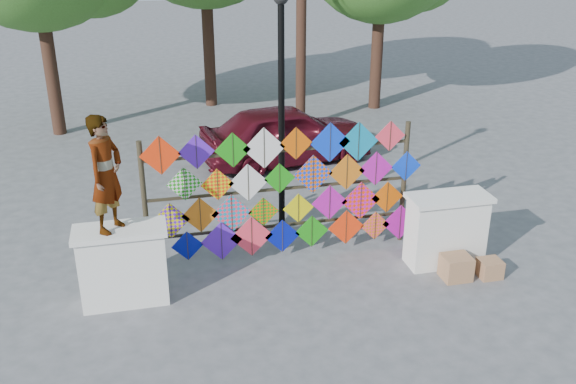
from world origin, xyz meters
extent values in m
plane|color=gray|center=(0.00, 0.00, 0.00)|extent=(80.00, 80.00, 0.00)
cube|color=white|center=(-2.70, -0.20, 0.60)|extent=(1.30, 0.55, 1.20)
cube|color=white|center=(-2.70, -0.20, 1.24)|extent=(1.40, 0.65, 0.08)
cube|color=white|center=(2.70, -0.20, 0.60)|extent=(1.30, 0.55, 1.20)
cube|color=white|center=(2.70, -0.20, 1.24)|extent=(1.40, 0.65, 0.08)
cylinder|color=#30291B|center=(-2.30, 0.80, 1.15)|extent=(0.09, 0.09, 2.30)
cylinder|color=#30291B|center=(2.30, 0.80, 1.15)|extent=(0.09, 0.09, 2.30)
cube|color=#30291B|center=(0.00, 0.80, 0.55)|extent=(4.60, 0.04, 0.04)
cube|color=#30291B|center=(0.00, 0.80, 1.25)|extent=(4.60, 0.04, 0.04)
cube|color=#30291B|center=(0.00, 0.80, 1.95)|extent=(4.60, 0.04, 0.04)
cube|color=#FF320B|center=(-1.98, 0.74, 2.05)|extent=(0.67, 0.01, 0.67)
cube|color=#30291B|center=(-1.98, 0.73, 2.05)|extent=(0.01, 0.01, 0.65)
cube|color=#5C1CD3|center=(-1.40, 0.74, 2.06)|extent=(0.60, 0.01, 0.60)
cube|color=#30291B|center=(-1.40, 0.73, 2.06)|extent=(0.01, 0.01, 0.59)
cube|color=#199111|center=(-0.80, 0.74, 2.05)|extent=(0.61, 0.01, 0.61)
cube|color=#30291B|center=(-0.80, 0.73, 2.05)|extent=(0.01, 0.01, 0.60)
cube|color=white|center=(-0.28, 0.74, 2.04)|extent=(0.72, 0.01, 0.72)
cube|color=#30291B|center=(-0.28, 0.73, 2.04)|extent=(0.01, 0.01, 0.71)
cube|color=#E55607|center=(0.27, 0.74, 2.08)|extent=(0.58, 0.01, 0.58)
cube|color=#30291B|center=(0.27, 0.73, 2.08)|extent=(0.01, 0.01, 0.57)
cube|color=#0A3AEB|center=(0.87, 0.74, 2.05)|extent=(0.71, 0.01, 0.71)
cube|color=#30291B|center=(0.87, 0.73, 2.05)|extent=(0.01, 0.01, 0.70)
cube|color=#0A83AF|center=(1.38, 0.74, 2.02)|extent=(0.71, 0.01, 0.71)
cube|color=#30291B|center=(1.38, 0.73, 2.02)|extent=(0.01, 0.01, 0.70)
cube|color=#FF374E|center=(1.95, 0.74, 2.08)|extent=(0.55, 0.01, 0.55)
cube|color=#30291B|center=(1.95, 0.73, 2.08)|extent=(0.01, 0.01, 0.54)
cube|color=white|center=(-1.63, 0.70, 1.54)|extent=(0.59, 0.01, 0.59)
cube|color=#30291B|center=(-1.63, 0.69, 1.54)|extent=(0.01, 0.01, 0.58)
cube|color=yellow|center=(-1.09, 0.70, 1.47)|extent=(0.57, 0.01, 0.57)
cube|color=#30291B|center=(-1.09, 0.69, 1.47)|extent=(0.01, 0.01, 0.56)
cube|color=white|center=(-0.57, 0.70, 1.46)|extent=(0.67, 0.01, 0.67)
cube|color=#30291B|center=(-0.57, 0.69, 1.46)|extent=(0.01, 0.01, 0.66)
cube|color=#199111|center=(-0.03, 0.70, 1.49)|extent=(0.54, 0.01, 0.54)
cube|color=#30291B|center=(-0.03, 0.69, 1.49)|extent=(0.01, 0.01, 0.53)
cube|color=#0A3AEB|center=(0.56, 0.70, 1.51)|extent=(0.70, 0.01, 0.70)
cube|color=#30291B|center=(0.56, 0.69, 1.51)|extent=(0.01, 0.01, 0.69)
cube|color=orange|center=(1.17, 0.70, 1.50)|extent=(0.66, 0.01, 0.66)
cube|color=#30291B|center=(1.17, 0.69, 1.50)|extent=(0.01, 0.01, 0.65)
cube|color=#C312A5|center=(1.71, 0.70, 1.51)|extent=(0.63, 0.01, 0.63)
cube|color=#30291B|center=(1.71, 0.69, 1.51)|extent=(0.01, 0.01, 0.62)
cube|color=#0A3AEB|center=(2.28, 0.70, 1.51)|extent=(0.56, 0.01, 0.56)
cube|color=#30291B|center=(2.28, 0.69, 1.51)|extent=(0.01, 0.01, 0.55)
cube|color=#5C1CD3|center=(-1.91, 0.66, 0.92)|extent=(0.65, 0.01, 0.65)
cube|color=#30291B|center=(-1.91, 0.65, 0.92)|extent=(0.01, 0.01, 0.64)
cube|color=orange|center=(-1.41, 0.66, 0.97)|extent=(0.64, 0.01, 0.64)
cube|color=#30291B|center=(-1.41, 0.65, 0.97)|extent=(0.01, 0.01, 0.63)
cube|color=#FF374E|center=(-0.87, 0.66, 0.94)|extent=(0.70, 0.01, 0.70)
cube|color=#30291B|center=(-0.87, 0.65, 0.94)|extent=(0.01, 0.01, 0.69)
cube|color=#E55607|center=(-0.32, 0.66, 0.91)|extent=(0.54, 0.01, 0.54)
cube|color=#30291B|center=(-0.32, 0.65, 0.91)|extent=(0.01, 0.01, 0.53)
cube|color=yellow|center=(0.30, 0.66, 0.92)|extent=(0.55, 0.01, 0.55)
cube|color=#30291B|center=(0.30, 0.65, 0.92)|extent=(0.01, 0.01, 0.54)
cube|color=#C312A5|center=(0.86, 0.66, 0.96)|extent=(0.65, 0.01, 0.65)
cube|color=#30291B|center=(0.86, 0.65, 0.96)|extent=(0.01, 0.01, 0.64)
cube|color=#C312A5|center=(1.44, 0.66, 0.94)|extent=(0.72, 0.01, 0.72)
cube|color=#30291B|center=(1.44, 0.65, 0.94)|extent=(0.01, 0.01, 0.71)
cube|color=#E55607|center=(1.94, 0.66, 0.96)|extent=(0.60, 0.01, 0.60)
cube|color=#30291B|center=(1.94, 0.65, 0.96)|extent=(0.01, 0.01, 0.59)
cube|color=#06119E|center=(-1.66, 0.62, 0.43)|extent=(0.55, 0.01, 0.55)
cube|color=#30291B|center=(-1.66, 0.61, 0.43)|extent=(0.01, 0.01, 0.54)
cube|color=#5C1CD3|center=(-1.07, 0.62, 0.45)|extent=(0.72, 0.01, 0.72)
cube|color=#30291B|center=(-1.07, 0.61, 0.45)|extent=(0.01, 0.01, 0.71)
cube|color=#FF374E|center=(-0.55, 0.62, 0.48)|extent=(0.75, 0.01, 0.75)
cube|color=#30291B|center=(-0.55, 0.61, 0.48)|extent=(0.01, 0.01, 0.74)
cube|color=#06119E|center=(0.00, 0.62, 0.43)|extent=(0.63, 0.01, 0.63)
cube|color=#30291B|center=(0.00, 0.61, 0.43)|extent=(0.01, 0.01, 0.62)
cube|color=#199111|center=(0.53, 0.62, 0.46)|extent=(0.61, 0.01, 0.61)
cube|color=#30291B|center=(0.53, 0.61, 0.46)|extent=(0.01, 0.01, 0.60)
cube|color=#FF320B|center=(1.17, 0.62, 0.47)|extent=(0.67, 0.01, 0.67)
cube|color=#30291B|center=(1.17, 0.61, 0.47)|extent=(0.01, 0.01, 0.66)
cube|color=#FF374E|center=(1.72, 0.62, 0.44)|extent=(0.55, 0.01, 0.55)
cube|color=#30291B|center=(1.72, 0.61, 0.44)|extent=(0.01, 0.01, 0.54)
cube|color=#C312A5|center=(2.21, 0.62, 0.45)|extent=(0.69, 0.01, 0.69)
cube|color=#30291B|center=(2.21, 0.61, 0.45)|extent=(0.01, 0.01, 0.68)
cylinder|color=#41251B|center=(-4.50, 9.00, 1.93)|extent=(0.36, 0.36, 3.85)
cylinder|color=#41251B|center=(0.00, 11.00, 2.06)|extent=(0.36, 0.36, 4.12)
cylinder|color=#41251B|center=(5.00, 9.50, 1.79)|extent=(0.36, 0.36, 3.58)
cylinder|color=#41251B|center=(2.20, 8.00, 2.75)|extent=(0.28, 0.28, 5.50)
imported|color=#99999E|center=(-2.79, -0.20, 2.17)|extent=(0.72, 0.77, 1.77)
imported|color=#570E1C|center=(1.18, 5.34, 0.72)|extent=(4.47, 2.40, 1.45)
cylinder|color=black|center=(0.30, 2.00, 2.10)|extent=(0.12, 0.12, 4.20)
cube|color=#A67150|center=(2.66, -0.74, 0.21)|extent=(0.46, 0.41, 0.41)
cube|color=#A67150|center=(3.24, -0.82, 0.16)|extent=(0.37, 0.34, 0.31)
camera|label=1|loc=(-2.20, -9.17, 5.58)|focal=40.00mm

